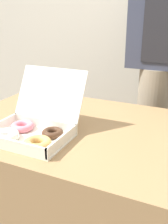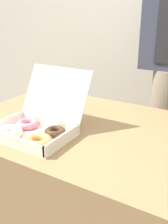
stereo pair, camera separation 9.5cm
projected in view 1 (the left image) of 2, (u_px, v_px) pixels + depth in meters
The scene contains 4 objects.
wall_back at pixel (146, 0), 1.84m from camera, with size 10.00×0.05×2.60m.
table at pixel (85, 195), 1.30m from camera, with size 1.19×0.78×0.74m.
donut_box at pixel (32, 128), 1.06m from camera, with size 0.32×0.35×0.25m.
person_customer at pixel (157, 59), 1.56m from camera, with size 0.35×0.21×1.70m.
Camera 1 is at (0.44, -0.97, 1.22)m, focal length 42.00 mm.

